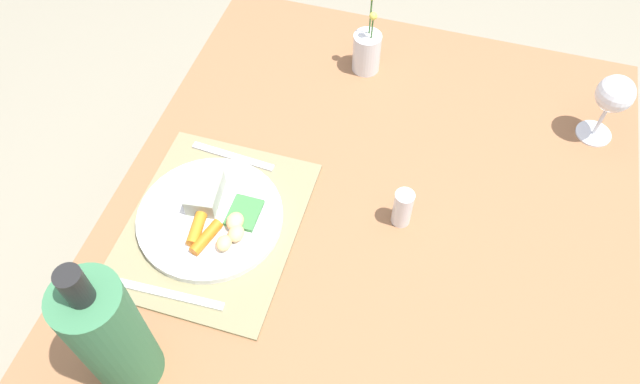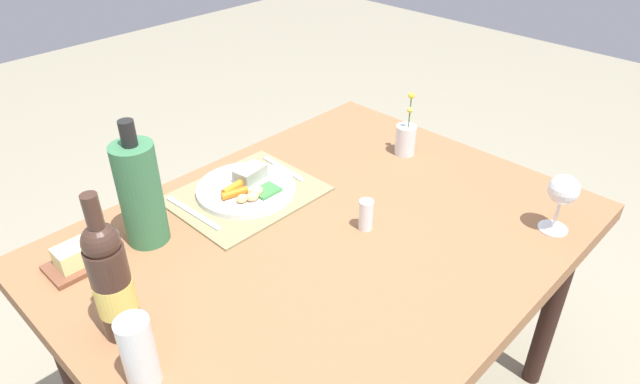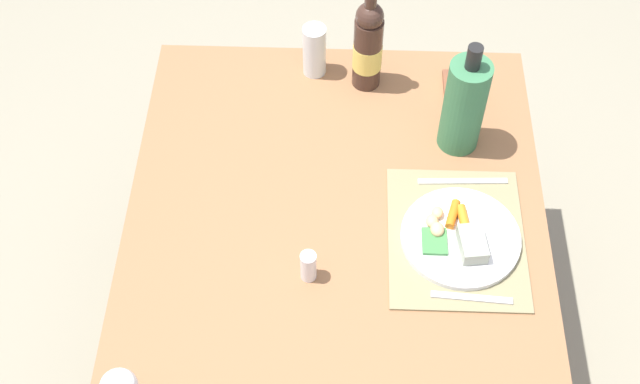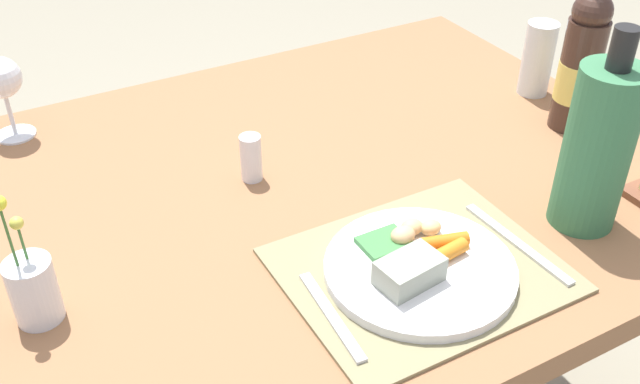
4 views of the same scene
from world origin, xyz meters
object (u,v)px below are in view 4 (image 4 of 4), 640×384
(knife, at_px, (517,243))
(wine_bottle, at_px, (581,62))
(flower_vase, at_px, (33,288))
(cooler_bottle, at_px, (598,147))
(dining_table, at_px, (308,215))
(dinner_plate, at_px, (418,266))
(water_tumbler, at_px, (537,63))
(fork, at_px, (331,315))
(salt_shaker, at_px, (251,158))
(wine_glass, at_px, (1,81))

(knife, xyz_separation_m, wine_bottle, (0.33, 0.23, 0.12))
(knife, distance_m, wine_bottle, 0.42)
(knife, bearing_deg, flower_vase, 160.88)
(cooler_bottle, bearing_deg, dining_table, 137.53)
(dinner_plate, xyz_separation_m, water_tumbler, (0.53, 0.35, 0.05))
(fork, height_order, flower_vase, flower_vase)
(wine_bottle, bearing_deg, knife, -144.80)
(salt_shaker, bearing_deg, water_tumbler, 0.97)
(salt_shaker, relative_size, flower_vase, 0.41)
(fork, relative_size, water_tumbler, 1.19)
(salt_shaker, height_order, wine_glass, wine_glass)
(salt_shaker, relative_size, wine_bottle, 0.25)
(flower_vase, bearing_deg, salt_shaker, 23.15)
(fork, height_order, knife, same)
(dinner_plate, height_order, fork, dinner_plate)
(fork, distance_m, cooler_bottle, 0.47)
(knife, bearing_deg, dinner_plate, 171.04)
(cooler_bottle, xyz_separation_m, wine_glass, (-0.73, 0.69, -0.02))
(cooler_bottle, relative_size, flower_vase, 1.60)
(cooler_bottle, bearing_deg, wine_glass, 136.22)
(salt_shaker, bearing_deg, dinner_plate, -73.17)
(fork, distance_m, wine_bottle, 0.70)
(dinner_plate, distance_m, wine_bottle, 0.55)
(wine_bottle, distance_m, cooler_bottle, 0.30)
(knife, relative_size, wine_bottle, 0.66)
(dinner_plate, height_order, flower_vase, flower_vase)
(salt_shaker, xyz_separation_m, cooler_bottle, (0.40, -0.35, 0.09))
(cooler_bottle, bearing_deg, flower_vase, 166.38)
(fork, xyz_separation_m, water_tumbler, (0.68, 0.37, 0.06))
(salt_shaker, relative_size, wine_glass, 0.53)
(knife, xyz_separation_m, water_tumbler, (0.36, 0.37, 0.06))
(fork, bearing_deg, dinner_plate, 10.34)
(cooler_bottle, bearing_deg, dinner_plate, 177.26)
(knife, relative_size, water_tumbler, 1.44)
(dinner_plate, distance_m, salt_shaker, 0.35)
(dinner_plate, height_order, cooler_bottle, cooler_bottle)
(dining_table, relative_size, fork, 7.27)
(dinner_plate, height_order, knife, dinner_plate)
(water_tumbler, bearing_deg, flower_vase, -170.26)
(wine_bottle, xyz_separation_m, wine_glass, (-0.92, 0.47, -0.02))
(knife, distance_m, cooler_bottle, 0.18)
(dining_table, relative_size, salt_shaker, 15.60)
(dinner_plate, height_order, wine_glass, wine_glass)
(fork, height_order, wine_bottle, wine_bottle)
(cooler_bottle, bearing_deg, water_tumbler, 57.47)
(fork, bearing_deg, cooler_bottle, 4.31)
(fork, relative_size, flower_vase, 0.88)
(knife, bearing_deg, fork, 177.13)
(salt_shaker, distance_m, flower_vase, 0.42)
(salt_shaker, height_order, water_tumbler, water_tumbler)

